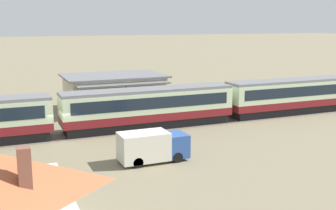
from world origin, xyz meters
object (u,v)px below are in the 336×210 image
object	(u,v)px
delivery_truck_blue	(152,146)
parked_car_green	(20,173)
passenger_train	(151,106)
station_building	(114,92)

from	to	relation	value
delivery_truck_blue	parked_car_green	bearing A→B (deg)	-178.12
passenger_train	delivery_truck_blue	size ratio (longest dim) A/B	10.22
passenger_train	station_building	distance (m)	10.62
station_building	delivery_truck_blue	bearing A→B (deg)	-97.62
passenger_train	delivery_truck_blue	xyz separation A→B (m)	(-3.71, -10.10, -1.02)
passenger_train	parked_car_green	xyz separation A→B (m)	(-13.38, -10.42, -1.69)
passenger_train	delivery_truck_blue	world-z (taller)	passenger_train
station_building	delivery_truck_blue	distance (m)	20.89
parked_car_green	delivery_truck_blue	bearing A→B (deg)	-85.41
passenger_train	delivery_truck_blue	distance (m)	10.81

